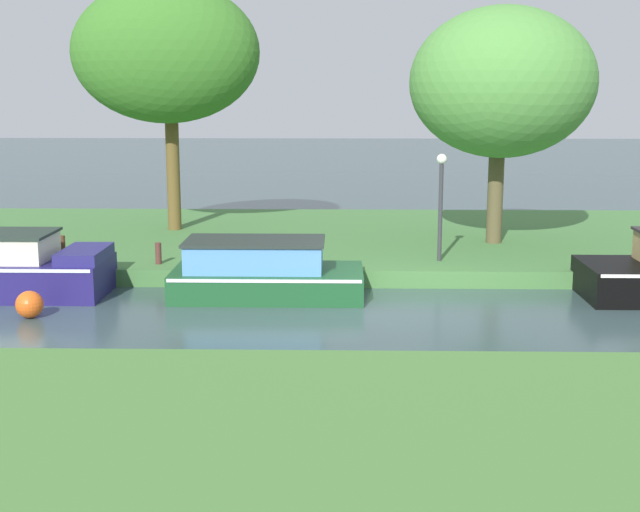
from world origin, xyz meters
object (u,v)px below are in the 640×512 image
willow_tree_centre (502,83)px  mooring_post_near (63,250)px  willow_tree_left (165,53)px  lamp_post (441,193)px  mooring_post_far (158,253)px  channel_buoy (29,304)px  forest_barge (264,272)px

willow_tree_centre → mooring_post_near: 11.62m
willow_tree_left → mooring_post_near: willow_tree_left is taller
lamp_post → willow_tree_left: bearing=151.4°
mooring_post_far → channel_buoy: 3.90m
lamp_post → channel_buoy: 9.54m
forest_barge → channel_buoy: (-4.47, -1.90, -0.26)m
channel_buoy → mooring_post_far: bearing=61.3°
willow_tree_left → mooring_post_far: 6.53m
forest_barge → mooring_post_near: (-4.86, 1.50, 0.20)m
willow_tree_centre → forest_barge: bearing=-144.2°
willow_tree_centre → channel_buoy: bearing=-149.4°
willow_tree_left → forest_barge: bearing=-62.0°
willow_tree_left → mooring_post_far: (0.56, -4.46, -4.74)m
willow_tree_centre → mooring_post_near: willow_tree_centre is taller
forest_barge → mooring_post_far: 3.01m
willow_tree_centre → lamp_post: size_ratio=2.40×
mooring_post_near → mooring_post_far: 2.26m
forest_barge → willow_tree_centre: (5.77, 4.16, 4.05)m
mooring_post_near → mooring_post_far: mooring_post_near is taller
forest_barge → mooring_post_far: size_ratio=8.20×
willow_tree_left → lamp_post: (7.20, -3.92, -3.36)m
mooring_post_far → mooring_post_near: bearing=180.0°
forest_barge → channel_buoy: size_ratio=7.58×
willow_tree_left → lamp_post: bearing=-28.6°
lamp_post → willow_tree_centre: bearing=50.8°
mooring_post_near → lamp_post: bearing=3.4°
channel_buoy → mooring_post_near: bearing=96.6°
willow_tree_centre → mooring_post_near: size_ratio=9.21×
willow_tree_left → willow_tree_centre: 9.15m
forest_barge → willow_tree_left: size_ratio=0.59×
willow_tree_centre → channel_buoy: size_ratio=11.25×
mooring_post_near → channel_buoy: mooring_post_near is taller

